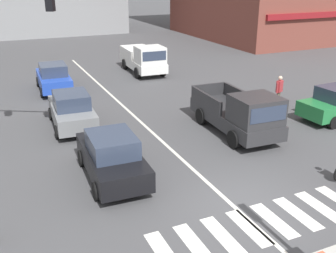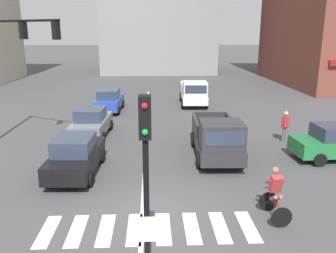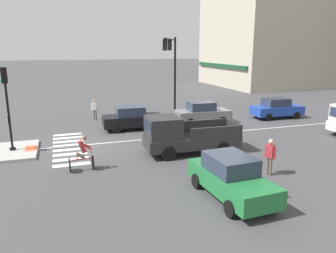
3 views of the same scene
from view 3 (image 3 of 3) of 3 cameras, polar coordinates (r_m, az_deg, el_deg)
name	(u,v)px [view 3 (image 3 of 3)]	position (r m, az deg, el deg)	size (l,w,h in m)	color
ground_plane	(86,146)	(19.66, -14.22, -3.31)	(300.00, 300.00, 0.00)	#474749
traffic_island	(13,151)	(19.77, -25.52, -3.92)	(3.59, 2.53, 0.15)	#B2AFA8
tactile_pad_front	(31,148)	(19.65, -22.90, -3.52)	(1.10, 0.60, 0.01)	#DB5B38
signal_pole	(7,101)	(19.19, -26.38, 3.99)	(0.44, 0.38, 4.46)	black
crosswalk_stripe_a	(67,134)	(22.54, -17.21, -1.34)	(0.44, 1.80, 0.01)	silver
crosswalk_stripe_b	(68,138)	(21.70, -17.14, -1.90)	(0.44, 1.80, 0.01)	silver
crosswalk_stripe_c	(68,141)	(20.87, -17.06, -2.51)	(0.44, 1.80, 0.01)	silver
crosswalk_stripe_d	(69,145)	(20.03, -16.97, -3.16)	(0.44, 1.80, 0.01)	silver
crosswalk_stripe_e	(70,149)	(19.21, -16.87, -3.87)	(0.44, 1.80, 0.01)	silver
crosswalk_stripe_f	(70,154)	(18.38, -16.76, -4.64)	(0.44, 1.80, 0.01)	silver
crosswalk_stripe_g	(71,159)	(17.56, -16.65, -5.49)	(0.44, 1.80, 0.01)	silver
crosswalk_stripe_h	(72,165)	(16.74, -16.52, -6.42)	(0.44, 1.80, 0.01)	silver
lane_centre_line	(235,131)	(22.81, 11.60, -0.83)	(0.14, 28.00, 0.01)	silver
traffic_light_mast	(172,61)	(27.38, 0.72, 11.39)	(4.61, 2.61, 6.50)	black
building_corner_right	(271,12)	(53.41, 17.55, 18.61)	(16.55, 16.29, 21.62)	beige
car_blue_westbound_distant	(277,108)	(27.92, 18.49, 3.05)	(1.98, 4.17, 1.64)	#2347B7
car_grey_westbound_far	(202,113)	(24.80, 6.04, 2.43)	(2.02, 4.19, 1.64)	slate
car_green_cross_right	(231,177)	(12.68, 10.99, -8.71)	(4.18, 2.01, 1.64)	#237A3D
car_black_westbound_near	(132,118)	(22.86, -6.33, 1.47)	(1.98, 4.17, 1.64)	black
pickup_truck_charcoal_eastbound_mid	(183,136)	(17.48, 2.71, -1.67)	(2.22, 5.17, 2.08)	#2D2D30
cyclist	(82,152)	(15.59, -14.80, -4.42)	(0.72, 1.12, 1.68)	black
pedestrian_at_curb_left	(95,108)	(26.30, -12.71, 3.19)	(0.31, 0.53, 1.67)	#6B6051
pedestrian_waiting_far_side	(270,154)	(15.18, 17.44, -4.65)	(0.52, 0.34, 1.67)	#6B6051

